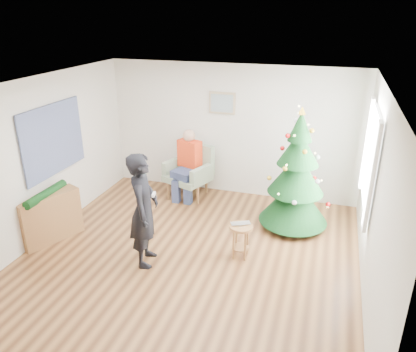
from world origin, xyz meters
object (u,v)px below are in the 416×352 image
(christmas_tree, at_px, (296,175))
(console, at_px, (50,217))
(armchair, at_px, (190,177))
(stool, at_px, (241,241))
(standing_man, at_px, (144,210))

(christmas_tree, xyz_separation_m, console, (-3.73, -1.63, -0.56))
(armchair, bearing_deg, christmas_tree, 3.28)
(christmas_tree, distance_m, stool, 1.53)
(armchair, distance_m, console, 2.79)
(christmas_tree, bearing_deg, standing_man, -138.35)
(standing_man, xyz_separation_m, console, (-1.76, 0.11, -0.46))
(christmas_tree, relative_size, armchair, 2.04)
(stool, bearing_deg, console, -172.05)
(console, bearing_deg, armchair, 78.90)
(christmas_tree, xyz_separation_m, standing_man, (-1.96, -1.75, -0.10))
(armchair, bearing_deg, standing_man, -65.33)
(christmas_tree, distance_m, armchair, 2.31)
(christmas_tree, distance_m, console, 4.11)
(christmas_tree, xyz_separation_m, armchair, (-2.14, 0.66, -0.57))
(stool, xyz_separation_m, console, (-3.08, -0.43, 0.13))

